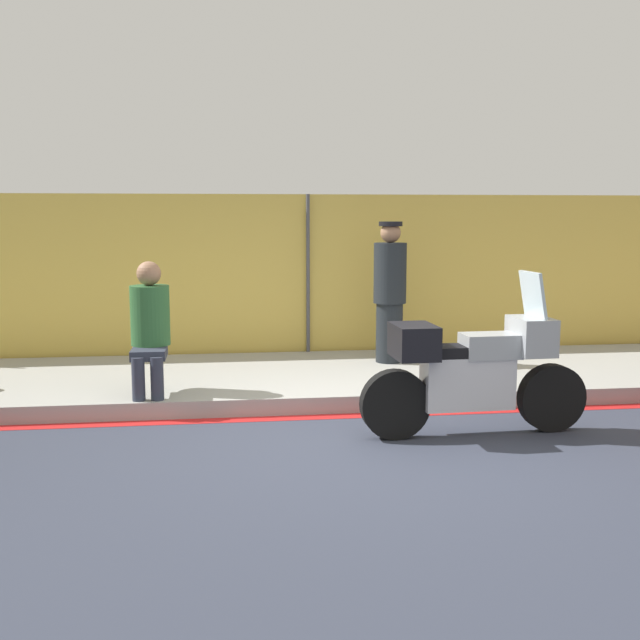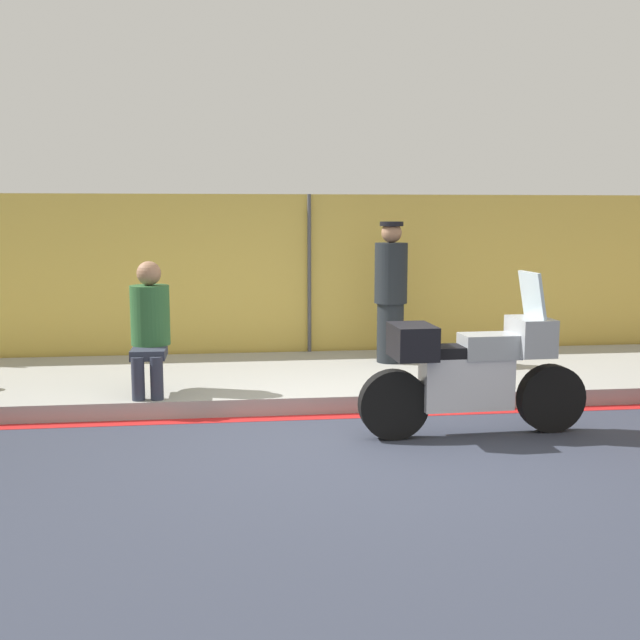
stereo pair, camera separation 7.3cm
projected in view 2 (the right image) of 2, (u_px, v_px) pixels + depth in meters
name	position (u px, v px, depth m)	size (l,w,h in m)	color
ground_plane	(353.00, 444.00, 6.58)	(120.00, 120.00, 0.00)	#333847
sidewalk	(321.00, 378.00, 8.83)	(41.03, 2.59, 0.18)	#9E9E99
curb_paint_stripe	(338.00, 416.00, 7.48)	(41.03, 0.18, 0.01)	red
storefront_fence	(309.00, 280.00, 10.05)	(38.97, 0.17, 2.27)	gold
motorcycle	(472.00, 370.00, 6.77)	(2.14, 0.54, 1.49)	black
officer_standing	(391.00, 291.00, 9.25)	(0.40, 0.40, 1.75)	#1E2328
person_seated_on_curb	(150.00, 320.00, 7.69)	(0.40, 0.70, 1.35)	#2D3342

